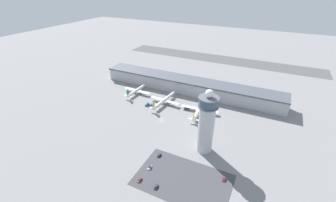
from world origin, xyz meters
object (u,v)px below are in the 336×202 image
object	(u,v)px
service_truck_fuel	(196,118)
car_white_wagon	(140,180)
car_blue_compact	(150,167)
service_truck_catering	(148,105)
control_tower	(206,123)
car_yellow_taxi	(156,187)
car_grey_coupe	(159,155)
service_truck_baggage	(187,108)
airplane_gate_bravo	(164,100)
car_maroon_suv	(224,179)
airplane_gate_charlie	(199,109)
airplane_gate_alpha	(137,90)

from	to	relation	value
service_truck_fuel	car_white_wagon	size ratio (longest dim) A/B	1.59
car_blue_compact	service_truck_catering	bearing A→B (deg)	121.04
control_tower	service_truck_fuel	distance (m)	51.09
car_yellow_taxi	car_white_wagon	bearing A→B (deg)	179.15
service_truck_catering	car_grey_coupe	bearing A→B (deg)	-53.46
service_truck_catering	service_truck_baggage	world-z (taller)	service_truck_catering
car_white_wagon	car_yellow_taxi	bearing A→B (deg)	-0.85
airplane_gate_bravo	car_blue_compact	world-z (taller)	airplane_gate_bravo
airplane_gate_bravo	car_blue_compact	bearing A→B (deg)	-69.31
service_truck_baggage	car_maroon_suv	bearing A→B (deg)	-52.97
control_tower	service_truck_baggage	bearing A→B (deg)	123.81
service_truck_fuel	car_white_wagon	world-z (taller)	service_truck_fuel
airplane_gate_charlie	service_truck_baggage	world-z (taller)	airplane_gate_charlie
airplane_gate_charlie	car_yellow_taxi	distance (m)	102.31
car_blue_compact	service_truck_baggage	bearing A→B (deg)	94.54
control_tower	car_white_wagon	bearing A→B (deg)	-120.72
control_tower	airplane_gate_alpha	size ratio (longest dim) A/B	1.52
service_truck_catering	service_truck_baggage	size ratio (longest dim) A/B	1.34
car_maroon_suv	airplane_gate_bravo	bearing A→B (deg)	138.12
service_truck_fuel	service_truck_baggage	world-z (taller)	service_truck_baggage
car_yellow_taxi	service_truck_catering	bearing A→B (deg)	123.17
service_truck_catering	car_blue_compact	world-z (taller)	service_truck_catering
car_white_wagon	airplane_gate_alpha	bearing A→B (deg)	123.98
control_tower	car_white_wagon	size ratio (longest dim) A/B	11.92
control_tower	service_truck_fuel	xyz separation A→B (m)	(-21.36, 39.24, -24.77)
service_truck_fuel	service_truck_baggage	distance (m)	20.62
service_truck_baggage	car_maroon_suv	size ratio (longest dim) A/B	1.29
service_truck_catering	car_blue_compact	xyz separation A→B (m)	(46.79, -77.76, -0.45)
car_blue_compact	car_grey_coupe	bearing A→B (deg)	88.84
service_truck_baggage	car_maroon_suv	distance (m)	96.34
service_truck_fuel	car_white_wagon	distance (m)	88.73
service_truck_fuel	car_grey_coupe	size ratio (longest dim) A/B	1.70
airplane_gate_charlie	control_tower	bearing A→B (deg)	-67.18
service_truck_baggage	car_grey_coupe	xyz separation A→B (m)	(7.45, -75.92, -0.45)
car_white_wagon	car_maroon_suv	distance (m)	57.42
car_grey_coupe	car_white_wagon	xyz separation A→B (m)	(-0.64, -26.98, -0.01)
car_maroon_suv	car_grey_coupe	bearing A→B (deg)	178.88
airplane_gate_alpha	airplane_gate_bravo	world-z (taller)	airplane_gate_alpha
service_truck_fuel	car_yellow_taxi	distance (m)	88.71
service_truck_catering	car_maroon_suv	xyz separation A→B (m)	(97.64, -64.52, -0.53)
car_grey_coupe	car_maroon_suv	distance (m)	50.57
control_tower	car_yellow_taxi	bearing A→B (deg)	-108.34
airplane_gate_alpha	car_blue_compact	distance (m)	121.87
control_tower	car_grey_coupe	bearing A→B (deg)	-142.19
airplane_gate_bravo	car_blue_compact	size ratio (longest dim) A/B	10.07
service_truck_catering	car_grey_coupe	size ratio (longest dim) A/B	1.81
service_truck_fuel	airplane_gate_alpha	bearing A→B (deg)	165.53
service_truck_fuel	car_yellow_taxi	bearing A→B (deg)	-86.77
car_white_wagon	car_maroon_suv	bearing A→B (deg)	26.91
airplane_gate_bravo	service_truck_catering	distance (m)	17.59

